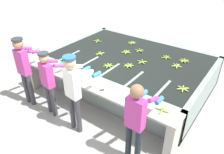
{
  "coord_description": "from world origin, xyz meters",
  "views": [
    {
      "loc": [
        2.8,
        -2.77,
        3.43
      ],
      "look_at": [
        0.0,
        1.06,
        0.59
      ],
      "focal_mm": 35.0,
      "sensor_mm": 36.0,
      "label": 1
    }
  ],
  "objects_px": {
    "banana_bunch_ledge_1": "(72,76)",
    "worker_0": "(24,65)",
    "banana_bunch_ledge_0": "(162,110)",
    "banana_bunch_floating_1": "(126,52)",
    "banana_bunch_floating_7": "(184,61)",
    "banana_bunch_floating_2": "(132,43)",
    "worker_2": "(74,87)",
    "worker_1": "(49,78)",
    "banana_bunch_floating_4": "(183,89)",
    "banana_bunch_floating_6": "(142,62)",
    "banana_bunch_floating_9": "(176,66)",
    "banana_bunch_floating_8": "(97,41)",
    "knife_0": "(105,90)",
    "worker_3": "(136,118)",
    "banana_bunch_floating_0": "(166,57)",
    "banana_bunch_floating_3": "(139,50)",
    "banana_bunch_floating_11": "(128,65)",
    "banana_bunch_floating_5": "(100,54)",
    "banana_bunch_floating_10": "(108,65)"
  },
  "relations": [
    {
      "from": "banana_bunch_floating_2",
      "to": "banana_bunch_floating_5",
      "type": "distance_m",
      "value": 1.24
    },
    {
      "from": "knife_0",
      "to": "banana_bunch_floating_0",
      "type": "bearing_deg",
      "value": 80.05
    },
    {
      "from": "banana_bunch_floating_1",
      "to": "banana_bunch_ledge_0",
      "type": "bearing_deg",
      "value": -42.38
    },
    {
      "from": "worker_2",
      "to": "banana_bunch_floating_1",
      "type": "bearing_deg",
      "value": 98.04
    },
    {
      "from": "worker_2",
      "to": "banana_bunch_floating_2",
      "type": "relative_size",
      "value": 6.22
    },
    {
      "from": "banana_bunch_floating_3",
      "to": "banana_bunch_floating_9",
      "type": "relative_size",
      "value": 1.0
    },
    {
      "from": "banana_bunch_floating_5",
      "to": "banana_bunch_floating_7",
      "type": "distance_m",
      "value": 2.27
    },
    {
      "from": "banana_bunch_floating_4",
      "to": "banana_bunch_floating_6",
      "type": "bearing_deg",
      "value": 156.2
    },
    {
      "from": "worker_0",
      "to": "worker_1",
      "type": "relative_size",
      "value": 1.09
    },
    {
      "from": "banana_bunch_floating_2",
      "to": "banana_bunch_floating_5",
      "type": "bearing_deg",
      "value": -103.93
    },
    {
      "from": "knife_0",
      "to": "banana_bunch_floating_7",
      "type": "bearing_deg",
      "value": 69.58
    },
    {
      "from": "worker_2",
      "to": "worker_3",
      "type": "xyz_separation_m",
      "value": [
        1.4,
        0.03,
        -0.08
      ]
    },
    {
      "from": "banana_bunch_floating_7",
      "to": "banana_bunch_floating_8",
      "type": "bearing_deg",
      "value": -174.12
    },
    {
      "from": "banana_bunch_floating_6",
      "to": "knife_0",
      "type": "relative_size",
      "value": 0.97
    },
    {
      "from": "worker_2",
      "to": "worker_1",
      "type": "bearing_deg",
      "value": 176.44
    },
    {
      "from": "banana_bunch_floating_8",
      "to": "banana_bunch_floating_9",
      "type": "distance_m",
      "value": 2.67
    },
    {
      "from": "worker_1",
      "to": "banana_bunch_floating_11",
      "type": "height_order",
      "value": "worker_1"
    },
    {
      "from": "banana_bunch_floating_0",
      "to": "banana_bunch_floating_3",
      "type": "bearing_deg",
      "value": -177.83
    },
    {
      "from": "worker_2",
      "to": "banana_bunch_floating_6",
      "type": "height_order",
      "value": "worker_2"
    },
    {
      "from": "banana_bunch_floating_1",
      "to": "banana_bunch_floating_5",
      "type": "bearing_deg",
      "value": -135.53
    },
    {
      "from": "worker_3",
      "to": "banana_bunch_floating_0",
      "type": "height_order",
      "value": "worker_3"
    },
    {
      "from": "banana_bunch_ledge_1",
      "to": "worker_0",
      "type": "bearing_deg",
      "value": -152.15
    },
    {
      "from": "worker_3",
      "to": "banana_bunch_floating_3",
      "type": "height_order",
      "value": "worker_3"
    },
    {
      "from": "banana_bunch_floating_8",
      "to": "banana_bunch_floating_11",
      "type": "bearing_deg",
      "value": -25.53
    },
    {
      "from": "worker_0",
      "to": "banana_bunch_floating_1",
      "type": "distance_m",
      "value": 2.73
    },
    {
      "from": "banana_bunch_floating_2",
      "to": "knife_0",
      "type": "relative_size",
      "value": 0.99
    },
    {
      "from": "banana_bunch_ledge_0",
      "to": "banana_bunch_floating_2",
      "type": "bearing_deg",
      "value": 131.45
    },
    {
      "from": "worker_3",
      "to": "banana_bunch_floating_3",
      "type": "xyz_separation_m",
      "value": [
        -1.49,
        2.69,
        -0.14
      ]
    },
    {
      "from": "worker_0",
      "to": "banana_bunch_floating_10",
      "type": "xyz_separation_m",
      "value": [
        1.34,
        1.46,
        -0.21
      ]
    },
    {
      "from": "banana_bunch_floating_6",
      "to": "banana_bunch_floating_1",
      "type": "bearing_deg",
      "value": 157.91
    },
    {
      "from": "banana_bunch_ledge_0",
      "to": "worker_0",
      "type": "bearing_deg",
      "value": -168.61
    },
    {
      "from": "worker_0",
      "to": "banana_bunch_floating_8",
      "type": "height_order",
      "value": "worker_0"
    },
    {
      "from": "banana_bunch_floating_1",
      "to": "banana_bunch_floating_11",
      "type": "xyz_separation_m",
      "value": [
        0.5,
        -0.65,
        -0.0
      ]
    },
    {
      "from": "knife_0",
      "to": "banana_bunch_floating_5",
      "type": "bearing_deg",
      "value": 132.31
    },
    {
      "from": "worker_0",
      "to": "banana_bunch_ledge_1",
      "type": "xyz_separation_m",
      "value": [
        1.01,
        0.53,
        -0.2
      ]
    },
    {
      "from": "banana_bunch_floating_9",
      "to": "banana_bunch_ledge_1",
      "type": "relative_size",
      "value": 0.98
    },
    {
      "from": "banana_bunch_floating_1",
      "to": "banana_bunch_floating_2",
      "type": "distance_m",
      "value": 0.72
    },
    {
      "from": "worker_1",
      "to": "banana_bunch_floating_3",
      "type": "relative_size",
      "value": 5.71
    },
    {
      "from": "worker_2",
      "to": "banana_bunch_floating_3",
      "type": "distance_m",
      "value": 2.73
    },
    {
      "from": "banana_bunch_floating_6",
      "to": "banana_bunch_floating_9",
      "type": "xyz_separation_m",
      "value": [
        0.81,
        0.32,
        0.0
      ]
    },
    {
      "from": "banana_bunch_floating_5",
      "to": "banana_bunch_floating_8",
      "type": "height_order",
      "value": "same"
    },
    {
      "from": "banana_bunch_ledge_0",
      "to": "banana_bunch_floating_3",
      "type": "bearing_deg",
      "value": 128.98
    },
    {
      "from": "banana_bunch_floating_3",
      "to": "banana_bunch_floating_9",
      "type": "xyz_separation_m",
      "value": [
        1.23,
        -0.27,
        0.0
      ]
    },
    {
      "from": "banana_bunch_floating_8",
      "to": "knife_0",
      "type": "distance_m",
      "value": 2.74
    },
    {
      "from": "banana_bunch_floating_9",
      "to": "banana_bunch_floating_8",
      "type": "bearing_deg",
      "value": 177.62
    },
    {
      "from": "banana_bunch_floating_1",
      "to": "banana_bunch_floating_7",
      "type": "relative_size",
      "value": 0.98
    },
    {
      "from": "worker_1",
      "to": "banana_bunch_floating_6",
      "type": "bearing_deg",
      "value": 60.9
    },
    {
      "from": "banana_bunch_ledge_0",
      "to": "knife_0",
      "type": "bearing_deg",
      "value": -176.52
    },
    {
      "from": "worker_0",
      "to": "banana_bunch_floating_8",
      "type": "relative_size",
      "value": 6.28
    },
    {
      "from": "banana_bunch_ledge_0",
      "to": "knife_0",
      "type": "relative_size",
      "value": 0.99
    }
  ]
}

